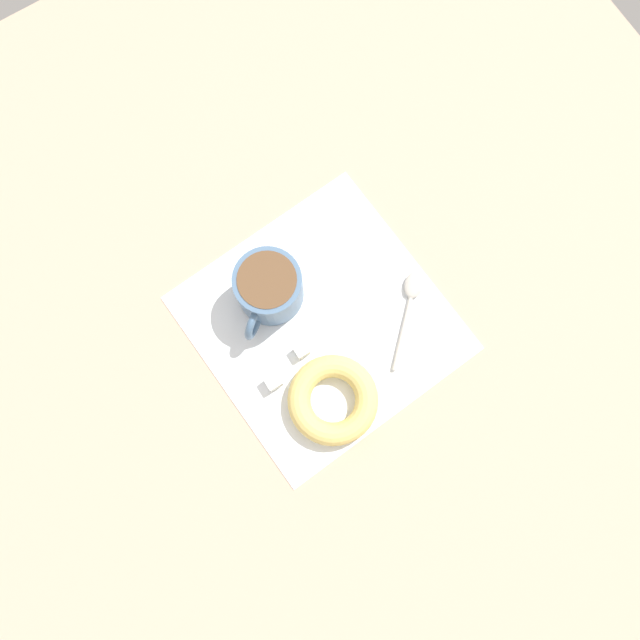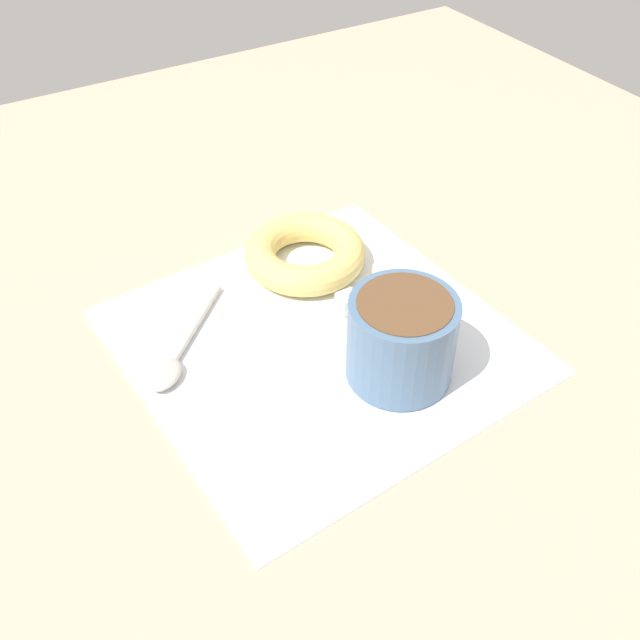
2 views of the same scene
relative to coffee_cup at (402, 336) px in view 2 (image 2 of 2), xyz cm
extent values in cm
cube|color=tan|center=(-3.57, 5.30, -5.05)|extent=(120.00, 120.00, 2.00)
cube|color=white|center=(-3.42, 6.41, -3.90)|extent=(31.46, 31.46, 0.30)
cylinder|color=slate|center=(-0.14, -0.11, -0.19)|extent=(8.32, 8.32, 7.12)
cylinder|color=brown|center=(-0.14, -0.11, 3.17)|extent=(7.12, 7.12, 0.60)
torus|color=slate|center=(3.52, 2.60, -0.19)|extent=(4.46, 3.63, 4.88)
torus|color=#E5C66B|center=(0.45, 15.56, -2.33)|extent=(11.12, 11.12, 2.83)
ellipsoid|color=#B7B2A8|center=(-16.20, 8.64, -3.30)|extent=(4.26, 4.22, 0.90)
cylinder|color=#B7B2A8|center=(-11.74, 12.88, -3.47)|extent=(7.82, 7.47, 0.56)
cube|color=white|center=(5.50, 9.73, -2.86)|extent=(1.78, 1.78, 1.78)
cube|color=white|center=(0.46, 8.25, -2.92)|extent=(1.64, 1.64, 1.64)
camera|label=1|loc=(4.72, 19.39, 73.93)|focal=35.00mm
camera|label=2|loc=(-25.44, -30.41, 37.09)|focal=40.00mm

